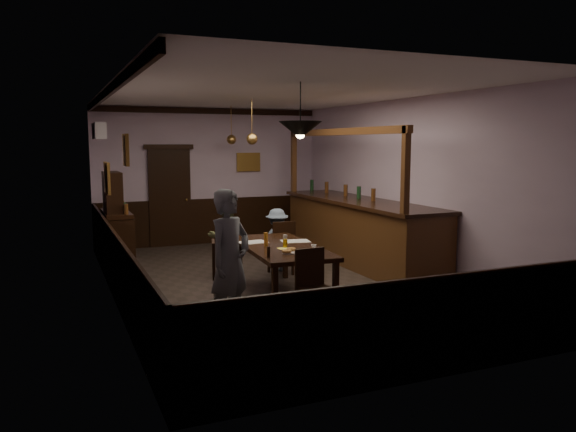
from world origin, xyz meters
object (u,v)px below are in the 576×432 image
pendant_brass_mid (252,139)px  soda_can (285,243)px  dining_table (281,250)px  person_standing (230,261)px  chair_far_left (230,250)px  sideboard (116,229)px  chair_side (221,270)px  pendant_brass_far (231,140)px  person_seated_right (277,240)px  person_seated_left (226,236)px  chair_near (314,283)px  chair_far_right (282,245)px  coffee_cup (314,247)px  bar_counter (359,230)px  pendant_iron (300,130)px

pendant_brass_mid → soda_can: bearing=-97.8°
dining_table → person_standing: 1.64m
chair_far_left → sideboard: (-1.62, 1.65, 0.20)m
chair_side → pendant_brass_far: size_ratio=1.12×
dining_table → person_standing: bearing=-133.8°
person_seated_right → person_seated_left: bearing=-0.9°
pendant_brass_mid → chair_near: bearing=-97.0°
chair_far_right → person_seated_right: person_seated_right is taller
pendant_brass_far → chair_far_left: bearing=-108.1°
chair_far_left → soda_can: size_ratio=7.37×
person_seated_right → soda_can: (-0.54, -1.67, 0.26)m
soda_can → pendant_brass_far: (0.52, 4.17, 1.49)m
chair_far_left → chair_side: chair_side is taller
person_standing → sideboard: (-0.86, 4.13, -0.16)m
coffee_cup → sideboard: sideboard is taller
person_seated_left → pendant_brass_mid: size_ratio=1.65×
dining_table → person_standing: size_ratio=1.33×
chair_side → chair_far_right: bearing=-32.5°
bar_counter → chair_side: bearing=-151.7°
chair_far_left → person_seated_left: bearing=-91.4°
person_standing → pendant_brass_mid: (1.45, 3.32, 1.45)m
person_seated_left → coffee_cup: (0.62, -2.11, 0.13)m
person_standing → sideboard: 4.22m
soda_can → bar_counter: bearing=37.9°
chair_far_right → coffee_cup: (-0.26, -1.78, 0.29)m
bar_counter → pendant_brass_far: 3.41m
chair_far_right → person_standing: size_ratio=0.54×
person_seated_left → soda_can: 1.77m
dining_table → soda_can: bearing=-86.7°
chair_near → sideboard: size_ratio=0.54×
dining_table → pendant_brass_far: 4.37m
chair_side → sideboard: sideboard is taller
chair_far_right → pendant_iron: size_ratio=1.29×
person_seated_right → sideboard: 2.92m
chair_side → pendant_iron: pendant_iron is taller
chair_near → pendant_brass_mid: 3.92m
soda_can → pendant_brass_mid: (0.32, 2.29, 1.49)m
dining_table → soda_can: 0.19m
person_seated_right → coffee_cup: (-0.28, -2.06, 0.25)m
pendant_iron → pendant_brass_far: size_ratio=0.89×
chair_far_right → chair_side: 2.00m
dining_table → pendant_iron: 1.89m
person_standing → person_seated_right: bearing=26.3°
dining_table → chair_near: chair_near is taller
chair_far_left → coffee_cup: bearing=111.0°
bar_counter → chair_near: bearing=-128.7°
chair_side → chair_near: bearing=-130.5°
bar_counter → pendant_brass_mid: pendant_brass_mid is taller
dining_table → chair_far_right: bearing=66.7°
bar_counter → pendant_brass_mid: size_ratio=5.49×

